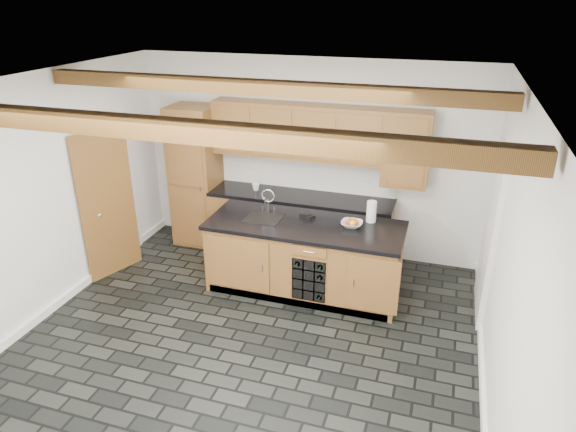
{
  "coord_description": "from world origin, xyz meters",
  "views": [
    {
      "loc": [
        1.86,
        -4.3,
        3.58
      ],
      "look_at": [
        0.24,
        0.8,
        1.23
      ],
      "focal_mm": 32.0,
      "sensor_mm": 36.0,
      "label": 1
    }
  ],
  "objects_px": {
    "island": "(305,257)",
    "kitchen_scale": "(307,215)",
    "fruit_bowl": "(352,224)",
    "paper_towel": "(371,212)"
  },
  "relations": [
    {
      "from": "fruit_bowl",
      "to": "kitchen_scale",
      "type": "bearing_deg",
      "value": 169.94
    },
    {
      "from": "island",
      "to": "kitchen_scale",
      "type": "bearing_deg",
      "value": 99.25
    },
    {
      "from": "island",
      "to": "paper_towel",
      "type": "height_order",
      "value": "paper_towel"
    },
    {
      "from": "fruit_bowl",
      "to": "paper_towel",
      "type": "xyz_separation_m",
      "value": [
        0.2,
        0.22,
        0.1
      ]
    },
    {
      "from": "kitchen_scale",
      "to": "fruit_bowl",
      "type": "height_order",
      "value": "fruit_bowl"
    },
    {
      "from": "paper_towel",
      "to": "island",
      "type": "bearing_deg",
      "value": -156.56
    },
    {
      "from": "fruit_bowl",
      "to": "paper_towel",
      "type": "relative_size",
      "value": 0.97
    },
    {
      "from": "kitchen_scale",
      "to": "fruit_bowl",
      "type": "xyz_separation_m",
      "value": [
        0.6,
        -0.11,
        0.01
      ]
    },
    {
      "from": "fruit_bowl",
      "to": "paper_towel",
      "type": "bearing_deg",
      "value": 47.68
    },
    {
      "from": "fruit_bowl",
      "to": "paper_towel",
      "type": "distance_m",
      "value": 0.31
    }
  ]
}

